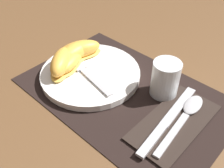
{
  "coord_description": "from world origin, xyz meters",
  "views": [
    {
      "loc": [
        0.28,
        -0.34,
        0.41
      ],
      "look_at": [
        -0.02,
        -0.02,
        0.02
      ],
      "focal_mm": 42.0,
      "sensor_mm": 36.0,
      "label": 1
    }
  ],
  "objects_px": {
    "spoon": "(188,112)",
    "fork": "(84,71)",
    "citrus_wedge_0": "(80,50)",
    "citrus_wedge_3": "(62,63)",
    "plate": "(91,74)",
    "citrus_wedge_2": "(69,61)",
    "citrus_wedge_1": "(74,53)",
    "knife": "(167,120)",
    "juice_glass": "(165,81)"
  },
  "relations": [
    {
      "from": "spoon",
      "to": "citrus_wedge_1",
      "type": "distance_m",
      "value": 0.31
    },
    {
      "from": "fork",
      "to": "citrus_wedge_3",
      "type": "relative_size",
      "value": 1.58
    },
    {
      "from": "citrus_wedge_3",
      "to": "spoon",
      "type": "bearing_deg",
      "value": 17.39
    },
    {
      "from": "spoon",
      "to": "fork",
      "type": "xyz_separation_m",
      "value": [
        -0.25,
        -0.06,
        0.01
      ]
    },
    {
      "from": "spoon",
      "to": "plate",
      "type": "bearing_deg",
      "value": -168.26
    },
    {
      "from": "plate",
      "to": "citrus_wedge_0",
      "type": "distance_m",
      "value": 0.07
    },
    {
      "from": "plate",
      "to": "juice_glass",
      "type": "relative_size",
      "value": 2.89
    },
    {
      "from": "citrus_wedge_0",
      "to": "citrus_wedge_3",
      "type": "bearing_deg",
      "value": -80.57
    },
    {
      "from": "citrus_wedge_0",
      "to": "citrus_wedge_1",
      "type": "bearing_deg",
      "value": -90.22
    },
    {
      "from": "fork",
      "to": "citrus_wedge_2",
      "type": "distance_m",
      "value": 0.05
    },
    {
      "from": "juice_glass",
      "to": "knife",
      "type": "bearing_deg",
      "value": -49.97
    },
    {
      "from": "plate",
      "to": "citrus_wedge_0",
      "type": "relative_size",
      "value": 1.97
    },
    {
      "from": "knife",
      "to": "citrus_wedge_2",
      "type": "bearing_deg",
      "value": -175.01
    },
    {
      "from": "fork",
      "to": "citrus_wedge_1",
      "type": "xyz_separation_m",
      "value": [
        -0.06,
        0.02,
        0.02
      ]
    },
    {
      "from": "citrus_wedge_0",
      "to": "spoon",
      "type": "bearing_deg",
      "value": 4.49
    },
    {
      "from": "plate",
      "to": "juice_glass",
      "type": "distance_m",
      "value": 0.18
    },
    {
      "from": "citrus_wedge_3",
      "to": "fork",
      "type": "bearing_deg",
      "value": 32.73
    },
    {
      "from": "plate",
      "to": "citrus_wedge_2",
      "type": "bearing_deg",
      "value": -158.18
    },
    {
      "from": "citrus_wedge_3",
      "to": "plate",
      "type": "bearing_deg",
      "value": 38.05
    },
    {
      "from": "citrus_wedge_1",
      "to": "citrus_wedge_2",
      "type": "xyz_separation_m",
      "value": [
        0.01,
        -0.03,
        -0.0
      ]
    },
    {
      "from": "citrus_wedge_0",
      "to": "plate",
      "type": "bearing_deg",
      "value": -21.67
    },
    {
      "from": "knife",
      "to": "citrus_wedge_0",
      "type": "xyz_separation_m",
      "value": [
        -0.29,
        0.02,
        0.03
      ]
    },
    {
      "from": "citrus_wedge_1",
      "to": "citrus_wedge_3",
      "type": "distance_m",
      "value": 0.05
    },
    {
      "from": "plate",
      "to": "juice_glass",
      "type": "bearing_deg",
      "value": 23.47
    },
    {
      "from": "juice_glass",
      "to": "citrus_wedge_0",
      "type": "bearing_deg",
      "value": -168.81
    },
    {
      "from": "spoon",
      "to": "fork",
      "type": "distance_m",
      "value": 0.26
    },
    {
      "from": "plate",
      "to": "citrus_wedge_0",
      "type": "xyz_separation_m",
      "value": [
        -0.07,
        0.03,
        0.03
      ]
    },
    {
      "from": "citrus_wedge_0",
      "to": "citrus_wedge_3",
      "type": "relative_size",
      "value": 1.05
    },
    {
      "from": "citrus_wedge_1",
      "to": "citrus_wedge_0",
      "type": "bearing_deg",
      "value": 89.78
    },
    {
      "from": "citrus_wedge_2",
      "to": "citrus_wedge_3",
      "type": "xyz_separation_m",
      "value": [
        -0.0,
        -0.02,
        0.01
      ]
    },
    {
      "from": "knife",
      "to": "fork",
      "type": "height_order",
      "value": "fork"
    },
    {
      "from": "plate",
      "to": "citrus_wedge_2",
      "type": "distance_m",
      "value": 0.06
    },
    {
      "from": "juice_glass",
      "to": "fork",
      "type": "distance_m",
      "value": 0.19
    },
    {
      "from": "juice_glass",
      "to": "citrus_wedge_0",
      "type": "relative_size",
      "value": 0.68
    },
    {
      "from": "plate",
      "to": "knife",
      "type": "bearing_deg",
      "value": 0.83
    },
    {
      "from": "spoon",
      "to": "fork",
      "type": "height_order",
      "value": "fork"
    },
    {
      "from": "fork",
      "to": "citrus_wedge_3",
      "type": "height_order",
      "value": "citrus_wedge_3"
    },
    {
      "from": "fork",
      "to": "citrus_wedge_3",
      "type": "xyz_separation_m",
      "value": [
        -0.05,
        -0.03,
        0.02
      ]
    },
    {
      "from": "plate",
      "to": "fork",
      "type": "relative_size",
      "value": 1.31
    },
    {
      "from": "knife",
      "to": "spoon",
      "type": "distance_m",
      "value": 0.05
    },
    {
      "from": "juice_glass",
      "to": "citrus_wedge_2",
      "type": "relative_size",
      "value": 0.69
    },
    {
      "from": "citrus_wedge_2",
      "to": "citrus_wedge_0",
      "type": "bearing_deg",
      "value": 106.39
    },
    {
      "from": "knife",
      "to": "plate",
      "type": "bearing_deg",
      "value": -179.17
    },
    {
      "from": "fork",
      "to": "citrus_wedge_1",
      "type": "bearing_deg",
      "value": 161.82
    },
    {
      "from": "citrus_wedge_2",
      "to": "knife",
      "type": "bearing_deg",
      "value": 4.99
    },
    {
      "from": "plate",
      "to": "citrus_wedge_1",
      "type": "distance_m",
      "value": 0.07
    },
    {
      "from": "plate",
      "to": "juice_glass",
      "type": "height_order",
      "value": "juice_glass"
    },
    {
      "from": "citrus_wedge_2",
      "to": "citrus_wedge_3",
      "type": "relative_size",
      "value": 1.03
    },
    {
      "from": "knife",
      "to": "citrus_wedge_2",
      "type": "distance_m",
      "value": 0.27
    },
    {
      "from": "spoon",
      "to": "citrus_wedge_0",
      "type": "bearing_deg",
      "value": -175.51
    }
  ]
}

